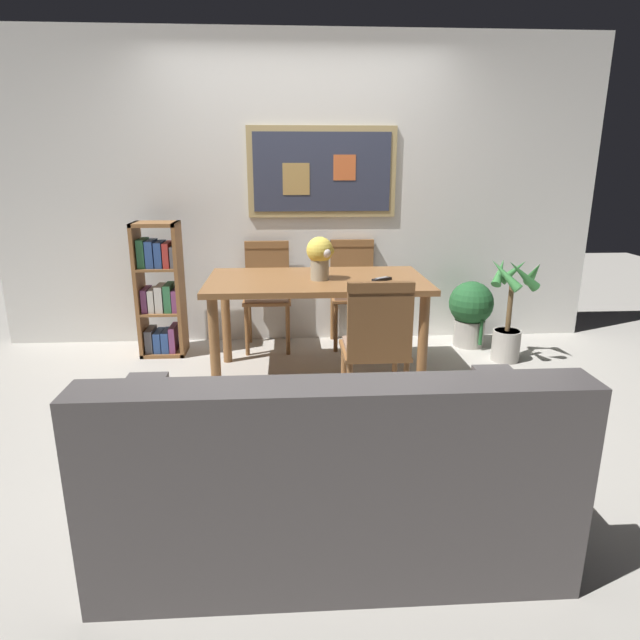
% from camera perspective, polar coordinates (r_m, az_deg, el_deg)
% --- Properties ---
extents(ground_plane, '(12.00, 12.00, 0.00)m').
position_cam_1_polar(ground_plane, '(3.72, -1.35, -8.54)').
color(ground_plane, '#B7B2A8').
extents(wall_back_with_painting, '(5.20, 0.14, 2.60)m').
position_cam_1_polar(wall_back_with_painting, '(4.83, -2.08, 13.16)').
color(wall_back_with_painting, silver).
rests_on(wall_back_with_painting, ground_plane).
extents(dining_table, '(1.57, 0.88, 0.76)m').
position_cam_1_polar(dining_table, '(3.94, -0.33, 3.02)').
color(dining_table, brown).
rests_on(dining_table, ground_plane).
extents(dining_chair_far_right, '(0.40, 0.41, 0.91)m').
position_cam_1_polar(dining_chair_far_right, '(4.78, 3.46, 3.82)').
color(dining_chair_far_right, brown).
rests_on(dining_chair_far_right, ground_plane).
extents(dining_chair_far_left, '(0.40, 0.41, 0.91)m').
position_cam_1_polar(dining_chair_far_left, '(4.70, -5.55, 3.58)').
color(dining_chair_far_left, brown).
rests_on(dining_chair_far_left, ground_plane).
extents(dining_chair_near_right, '(0.40, 0.41, 0.91)m').
position_cam_1_polar(dining_chair_near_right, '(3.28, 5.96, -2.03)').
color(dining_chair_near_right, brown).
rests_on(dining_chair_near_right, ground_plane).
extents(leather_couch, '(1.80, 0.84, 0.84)m').
position_cam_1_polar(leather_couch, '(2.31, 0.91, -16.45)').
color(leather_couch, '#514C4C').
rests_on(leather_couch, ground_plane).
extents(bookshelf, '(0.36, 0.28, 1.10)m').
position_cam_1_polar(bookshelf, '(4.66, -16.36, 2.84)').
color(bookshelf, brown).
rests_on(bookshelf, ground_plane).
extents(potted_ivy, '(0.38, 0.38, 0.58)m').
position_cam_1_polar(potted_ivy, '(4.91, 15.54, 1.00)').
color(potted_ivy, '#B2ADA3').
rests_on(potted_ivy, ground_plane).
extents(potted_palm, '(0.45, 0.40, 0.87)m').
position_cam_1_polar(potted_palm, '(4.60, 19.31, 0.39)').
color(potted_palm, '#B2ADA3').
rests_on(potted_palm, ground_plane).
extents(flower_vase, '(0.20, 0.19, 0.31)m').
position_cam_1_polar(flower_vase, '(3.85, 0.00, 6.84)').
color(flower_vase, tan).
rests_on(flower_vase, dining_table).
extents(tv_remote, '(0.15, 0.12, 0.02)m').
position_cam_1_polar(tv_remote, '(3.86, 6.50, 4.27)').
color(tv_remote, black).
rests_on(tv_remote, dining_table).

